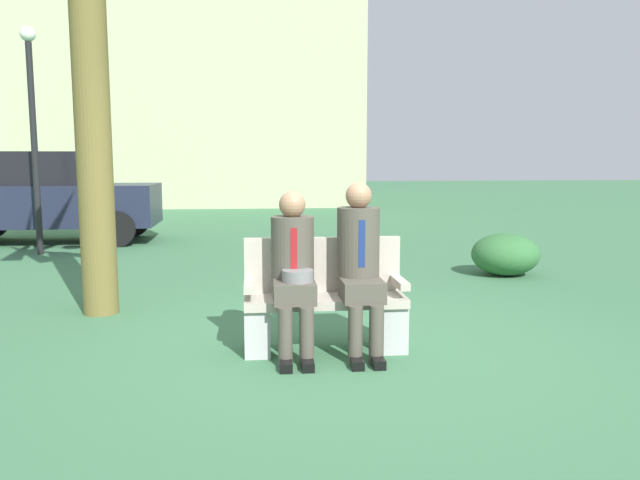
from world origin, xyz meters
TOP-DOWN VIEW (x-y plane):
  - ground_plane at (0.00, 0.00)m, footprint 80.00×80.00m
  - park_bench at (-0.14, 0.11)m, footprint 1.28×0.44m
  - seated_man_left at (-0.40, -0.02)m, footprint 0.34×0.72m
  - seated_man_right at (0.13, -0.00)m, footprint 0.34×0.72m
  - shrub_near_bench at (2.62, 3.08)m, footprint 0.90×0.83m
  - parked_car_near at (-4.55, 7.16)m, footprint 3.92×1.74m
  - street_lamp at (-4.20, 5.64)m, footprint 0.24×0.24m
  - building_backdrop at (-3.17, 19.30)m, footprint 12.62×9.35m

SIDE VIEW (x-z plane):
  - ground_plane at x=0.00m, z-range 0.00..0.00m
  - shrub_near_bench at x=2.62m, z-range 0.00..0.56m
  - park_bench at x=-0.14m, z-range -0.06..0.84m
  - seated_man_left at x=-0.40m, z-range 0.07..1.36m
  - seated_man_right at x=0.13m, z-range 0.08..1.43m
  - parked_car_near at x=-4.55m, z-range 0.00..1.68m
  - street_lamp at x=-4.20m, z-range 0.40..4.01m
  - building_backdrop at x=-3.17m, z-range 0.02..13.18m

